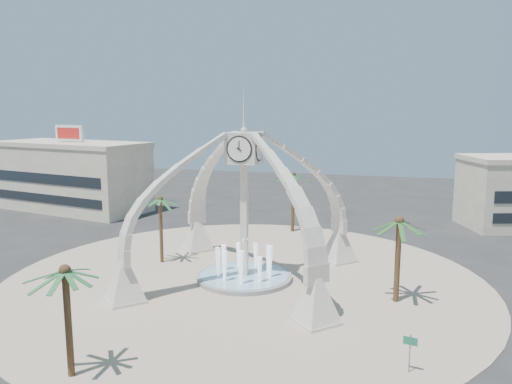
% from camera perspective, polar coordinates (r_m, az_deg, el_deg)
% --- Properties ---
extents(ground, '(140.00, 140.00, 0.00)m').
position_cam_1_polar(ground, '(42.46, -1.32, -9.97)').
color(ground, '#282828').
rests_on(ground, ground).
extents(plaza, '(40.00, 40.00, 0.06)m').
position_cam_1_polar(plaza, '(42.45, -1.32, -9.94)').
color(plaza, tan).
rests_on(plaza, ground).
extents(clock_tower, '(17.94, 17.94, 16.30)m').
position_cam_1_polar(clock_tower, '(40.76, -1.36, -1.34)').
color(clock_tower, silver).
rests_on(clock_tower, ground).
extents(fountain, '(8.00, 8.00, 3.62)m').
position_cam_1_polar(fountain, '(42.37, -1.33, -9.61)').
color(fountain, gray).
rests_on(fountain, ground).
extents(building_nw, '(23.75, 13.73, 11.90)m').
position_cam_1_polar(building_nw, '(74.99, -20.29, 1.77)').
color(building_nw, beige).
rests_on(building_nw, ground).
extents(palm_east, '(4.96, 4.96, 6.98)m').
position_cam_1_polar(palm_east, '(37.53, 16.08, -3.31)').
color(palm_east, brown).
rests_on(palm_east, ground).
extents(palm_west, '(4.14, 4.14, 6.69)m').
position_cam_1_polar(palm_west, '(46.31, -10.91, -0.90)').
color(palm_west, brown).
rests_on(palm_west, ground).
extents(palm_north, '(5.42, 5.42, 7.46)m').
position_cam_1_polar(palm_north, '(57.24, 4.27, 1.85)').
color(palm_north, brown).
rests_on(palm_north, ground).
extents(palm_south, '(4.16, 4.16, 6.66)m').
position_cam_1_polar(palm_south, '(27.88, -21.00, -8.54)').
color(palm_south, brown).
rests_on(palm_south, ground).
extents(street_sign, '(0.80, 0.20, 2.22)m').
position_cam_1_polar(street_sign, '(29.22, 17.20, -16.43)').
color(street_sign, slate).
rests_on(street_sign, ground).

